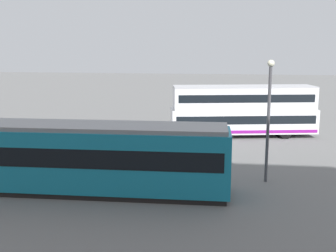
% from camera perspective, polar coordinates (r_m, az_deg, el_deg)
% --- Properties ---
extents(ground_plane, '(160.00, 160.00, 0.00)m').
position_cam_1_polar(ground_plane, '(31.68, 4.56, -1.82)').
color(ground_plane, slate).
extents(double_decker_bus, '(11.66, 4.79, 4.02)m').
position_cam_1_polar(double_decker_bus, '(32.80, 10.45, 2.12)').
color(double_decker_bus, white).
rests_on(double_decker_bus, ground).
extents(tram_yellow, '(15.47, 3.28, 3.36)m').
position_cam_1_polar(tram_yellow, '(20.45, -13.43, -4.15)').
color(tram_yellow, teal).
rests_on(tram_yellow, ground).
extents(pedestrian_near_railing, '(0.45, 0.45, 1.66)m').
position_cam_1_polar(pedestrian_near_railing, '(28.57, -4.47, -1.26)').
color(pedestrian_near_railing, '#4C3F2D').
rests_on(pedestrian_near_railing, ground).
extents(pedestrian_crossing, '(0.45, 0.45, 1.58)m').
position_cam_1_polar(pedestrian_crossing, '(25.47, 5.63, -2.89)').
color(pedestrian_crossing, '#33384C').
rests_on(pedestrian_crossing, ground).
extents(pedestrian_railing, '(8.22, 1.17, 1.08)m').
position_cam_1_polar(pedestrian_railing, '(26.86, -5.53, -2.52)').
color(pedestrian_railing, gray).
rests_on(pedestrian_railing, ground).
extents(info_sign, '(1.05, 0.34, 2.20)m').
position_cam_1_polar(info_sign, '(27.50, -16.65, -0.96)').
color(info_sign, slate).
rests_on(info_sign, ground).
extents(street_lamp, '(0.36, 0.36, 6.36)m').
position_cam_1_polar(street_lamp, '(21.48, 13.91, 2.00)').
color(street_lamp, '#4C4C51').
rests_on(street_lamp, ground).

